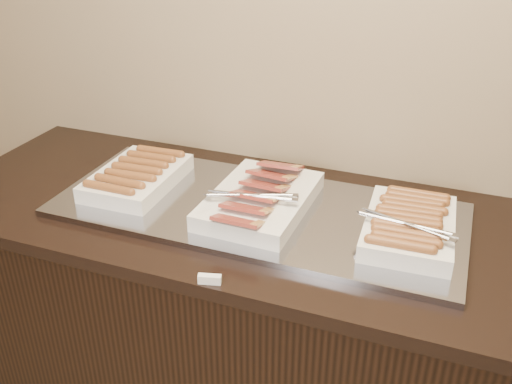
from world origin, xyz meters
TOP-DOWN VIEW (x-y plane):
  - counter at (0.00, 2.13)m, footprint 2.06×0.76m
  - warming_tray at (-0.02, 2.13)m, footprint 1.20×0.50m
  - dish_left at (-0.42, 2.13)m, footprint 0.24×0.35m
  - dish_center at (-0.01, 2.13)m, footprint 0.28×0.42m
  - dish_right at (0.42, 2.13)m, footprint 0.27×0.36m
  - label_holder at (-0.01, 1.77)m, footprint 0.06×0.03m

SIDE VIEW (x-z plane):
  - counter at x=0.00m, z-range 0.00..0.90m
  - warming_tray at x=-0.02m, z-range 0.90..0.92m
  - label_holder at x=-0.01m, z-range 0.90..0.92m
  - dish_left at x=-0.42m, z-range 0.91..0.98m
  - dish_center at x=-0.01m, z-range 0.91..0.99m
  - dish_right at x=0.42m, z-range 0.91..0.99m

